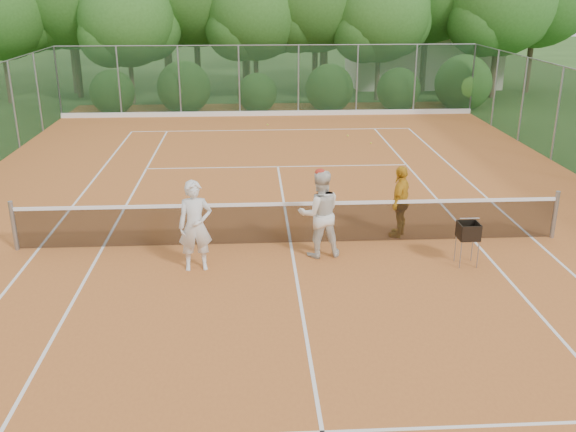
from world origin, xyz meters
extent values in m
plane|color=#28491A|center=(0.00, 0.00, 0.00)|extent=(120.00, 120.00, 0.00)
cube|color=#B9662A|center=(0.00, 0.00, 0.01)|extent=(18.00, 36.00, 0.02)
cube|color=beige|center=(9.00, 24.00, 1.50)|extent=(8.00, 5.00, 3.00)
cylinder|color=gray|center=(-5.94, 0.00, 0.57)|extent=(0.10, 0.10, 1.10)
cylinder|color=gray|center=(5.94, 0.00, 0.57)|extent=(0.10, 0.10, 1.10)
cube|color=black|center=(0.00, 0.00, 0.48)|extent=(11.87, 0.03, 0.86)
cube|color=white|center=(0.00, 0.00, 0.95)|extent=(11.87, 0.04, 0.07)
imported|color=silver|center=(-1.97, -1.22, 0.94)|extent=(0.72, 0.52, 1.84)
imported|color=silver|center=(0.56, -0.68, 0.95)|extent=(0.99, 0.81, 1.86)
ellipsoid|color=#AF2617|center=(0.56, -0.68, 1.84)|extent=(0.22, 0.22, 0.14)
imported|color=gold|center=(2.49, 0.33, 0.84)|extent=(0.82, 1.04, 1.65)
cylinder|color=gray|center=(3.33, -1.52, 0.31)|extent=(0.02, 0.02, 0.57)
cylinder|color=gray|center=(3.68, -1.17, 0.31)|extent=(0.02, 0.02, 0.57)
cube|color=black|center=(3.50, -1.35, 0.76)|extent=(0.40, 0.40, 0.33)
sphere|color=#BAD030|center=(-0.14, 12.77, 0.05)|extent=(0.07, 0.07, 0.07)
sphere|color=#C2DD33|center=(2.84, 10.57, 0.05)|extent=(0.07, 0.07, 0.07)
sphere|color=gold|center=(3.50, 9.31, 0.05)|extent=(0.07, 0.07, 0.07)
cube|color=white|center=(0.00, 11.88, 0.02)|extent=(11.03, 0.06, 0.01)
cube|color=white|center=(-5.49, 0.00, 0.02)|extent=(0.06, 23.77, 0.01)
cube|color=white|center=(5.49, 0.00, 0.02)|extent=(0.06, 23.77, 0.01)
cube|color=white|center=(-4.11, 0.00, 0.02)|extent=(0.06, 23.77, 0.01)
cube|color=white|center=(4.11, 0.00, 0.02)|extent=(0.06, 23.77, 0.01)
cube|color=white|center=(0.00, 6.40, 0.02)|extent=(8.23, 0.06, 0.01)
cube|color=white|center=(0.00, -6.40, 0.02)|extent=(8.23, 0.06, 0.01)
cube|color=white|center=(0.00, 0.00, 0.02)|extent=(0.06, 12.80, 0.01)
cube|color=#19381E|center=(0.00, 15.00, 1.52)|extent=(18.00, 0.02, 3.00)
cylinder|color=gray|center=(-9.00, 15.00, 1.52)|extent=(0.07, 0.07, 3.00)
cylinder|color=gray|center=(9.00, 15.00, 1.52)|extent=(0.07, 0.07, 3.00)
cylinder|color=gray|center=(-9.00, 15.00, 1.52)|extent=(0.07, 0.07, 3.00)
cylinder|color=gray|center=(9.00, 15.00, 1.52)|extent=(0.07, 0.07, 3.00)
cylinder|color=brown|center=(-12.50, 19.00, 1.88)|extent=(0.26, 0.26, 3.75)
cylinder|color=brown|center=(-9.50, 20.50, 2.20)|extent=(0.30, 0.30, 4.40)
cylinder|color=brown|center=(-6.50, 18.50, 1.60)|extent=(0.22, 0.22, 3.20)
sphere|color=#2B581D|center=(-6.50, 18.50, 3.97)|extent=(4.48, 4.48, 4.48)
cylinder|color=brown|center=(-3.50, 21.00, 2.25)|extent=(0.31, 0.31, 4.50)
cylinder|color=brown|center=(-0.50, 19.50, 1.75)|extent=(0.24, 0.24, 3.50)
sphere|color=#2B581D|center=(-0.50, 19.50, 4.34)|extent=(4.90, 4.90, 4.90)
cylinder|color=brown|center=(2.50, 20.00, 2.05)|extent=(0.28, 0.28, 4.10)
cylinder|color=brown|center=(5.50, 18.80, 1.70)|extent=(0.23, 0.23, 3.40)
sphere|color=#2B581D|center=(5.50, 18.80, 4.22)|extent=(4.76, 4.76, 4.76)
cylinder|color=brown|center=(8.50, 21.50, 2.33)|extent=(0.32, 0.32, 4.65)
cylinder|color=brown|center=(11.50, 19.20, 1.90)|extent=(0.26, 0.26, 3.80)
sphere|color=#2B581D|center=(11.50, 19.20, 4.71)|extent=(5.32, 5.32, 5.32)
cylinder|color=brown|center=(14.00, 20.80, 2.12)|extent=(0.29, 0.29, 4.25)
camera|label=1|loc=(-0.84, -13.13, 5.40)|focal=40.00mm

